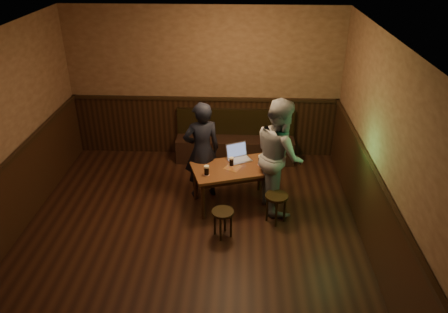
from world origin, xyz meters
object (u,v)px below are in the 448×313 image
person_grey (279,155)px  stool_left (223,216)px  pint_right (261,160)px  pint_mid (231,162)px  stool_right (276,200)px  pub_table (233,172)px  bench (235,144)px  pint_left (207,170)px  person_suit (202,151)px  laptop (238,155)px

person_grey → stool_left: bearing=121.7°
stool_left → pint_right: 1.16m
stool_left → pint_mid: (0.09, 0.90, 0.39)m
pint_mid → person_grey: bearing=-5.2°
stool_left → stool_right: bearing=26.7°
pint_mid → pint_right: bearing=4.7°
pub_table → stool_right: pub_table is taller
bench → pint_left: size_ratio=14.17×
stool_right → person_grey: bearing=84.8°
person_suit → person_grey: size_ratio=0.91×
pub_table → laptop: size_ratio=3.15×
pub_table → stool_left: bearing=-115.7°
pint_left → person_grey: 1.12m
person_suit → stool_left: bearing=89.6°
stool_right → laptop: 1.00m
bench → person_grey: (0.70, -1.55, 0.59)m
bench → stool_right: bench is taller
stool_left → person_grey: 1.29m
pint_left → stool_right: bearing=-11.0°
person_grey → person_suit: bearing=64.1°
pint_mid → person_suit: bearing=158.2°
pint_right → laptop: bearing=152.3°
pint_right → pint_left: bearing=-157.4°
stool_left → laptop: laptop is taller
pub_table → laptop: bearing=57.5°
pint_right → laptop: laptop is taller
stool_left → pint_left: size_ratio=2.74×
stool_left → person_suit: 1.25m
bench → stool_left: size_ratio=5.18×
bench → person_suit: (-0.50, -1.29, 0.50)m
pint_left → person_suit: person_suit is taller
laptop → person_suit: 0.58m
pint_mid → pub_table: bearing=-64.8°
pint_mid → laptop: (0.10, 0.22, -0.01)m
pint_left → laptop: size_ratio=0.35×
stool_right → pint_right: (-0.23, 0.54, 0.38)m
pint_right → person_suit: 0.94m
pub_table → pint_right: size_ratio=8.20×
pub_table → person_suit: person_suit is taller
stool_right → laptop: laptop is taller
laptop → person_grey: size_ratio=0.25×
bench → stool_left: 2.38m
bench → pint_right: (0.43, -1.45, 0.43)m
pub_table → bench: bearing=72.3°
person_grey → stool_right: bearing=161.0°
laptop → pub_table: bearing=-131.5°
stool_left → pint_mid: size_ratio=2.94×
laptop → stool_left: bearing=-126.4°
bench → person_suit: bearing=-111.2°
pub_table → stool_left: (-0.12, -0.84, -0.23)m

